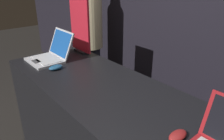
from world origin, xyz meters
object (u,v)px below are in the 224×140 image
mouse_front (56,67)px  mouse_back (178,136)px  promo_stand_front (80,27)px  laptop_front (51,54)px  person_bystander (90,41)px

mouse_front → mouse_back: size_ratio=1.02×
mouse_front → promo_stand_front: bearing=120.0°
laptop_front → promo_stand_front: bearing=90.0°
promo_stand_front → person_bystander: bearing=138.6°
promo_stand_front → person_bystander: person_bystander is taller
laptop_front → mouse_back: size_ratio=3.13×
laptop_front → person_bystander: 0.93m
person_bystander → laptop_front: bearing=-56.4°
mouse_back → promo_stand_front: bearing=166.1°
mouse_back → person_bystander: 2.02m
promo_stand_front → mouse_back: size_ratio=4.59×
mouse_back → mouse_front: bearing=-177.0°
promo_stand_front → person_bystander: (-0.51, 0.45, -0.33)m
laptop_front → mouse_front: bearing=-17.9°
mouse_front → mouse_back: (1.12, 0.06, -0.00)m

